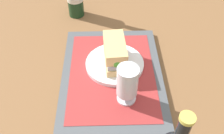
{
  "coord_description": "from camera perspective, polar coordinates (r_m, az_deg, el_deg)",
  "views": [
    {
      "loc": [
        0.56,
        -0.02,
        0.62
      ],
      "look_at": [
        0.0,
        0.0,
        0.05
      ],
      "focal_mm": 41.16,
      "sensor_mm": 36.0,
      "label": 1
    }
  ],
  "objects": [
    {
      "name": "ground_plane",
      "position": [
        0.84,
        0.0,
        -2.39
      ],
      "size": [
        3.0,
        3.0,
        0.0
      ],
      "primitive_type": "plane",
      "color": "brown"
    },
    {
      "name": "placemat",
      "position": [
        0.82,
        0.0,
        -1.43
      ],
      "size": [
        0.38,
        0.27,
        0.0
      ],
      "primitive_type": "cube",
      "color": "#9E2D2D",
      "rests_on": "tray"
    },
    {
      "name": "beer_glass",
      "position": [
        0.7,
        3.42,
        -3.59
      ],
      "size": [
        0.06,
        0.06,
        0.12
      ],
      "color": "silver",
      "rests_on": "placemat"
    },
    {
      "name": "sandwich",
      "position": [
        0.8,
        0.66,
        3.05
      ],
      "size": [
        0.14,
        0.07,
        0.08
      ],
      "rotation": [
        0.0,
        0.0,
        0.07
      ],
      "color": "tan",
      "rests_on": "plate"
    },
    {
      "name": "plate",
      "position": [
        0.84,
        0.61,
        0.69
      ],
      "size": [
        0.19,
        0.19,
        0.01
      ],
      "primitive_type": "cylinder",
      "color": "white",
      "rests_on": "placemat"
    },
    {
      "name": "tray",
      "position": [
        0.83,
        0.0,
        -1.93
      ],
      "size": [
        0.44,
        0.32,
        0.02
      ],
      "primitive_type": "cube",
      "color": "#4C5156",
      "rests_on": "ground_plane"
    }
  ]
}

